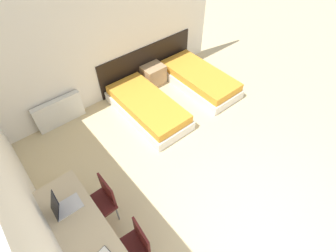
{
  "coord_description": "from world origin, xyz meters",
  "views": [
    {
      "loc": [
        -2.03,
        -0.03,
        3.97
      ],
      "look_at": [
        0.0,
        2.41,
        0.55
      ],
      "focal_mm": 28.0,
      "sensor_mm": 36.0,
      "label": 1
    }
  ],
  "objects_px": {
    "bed_near_door": "(199,79)",
    "nightstand": "(153,75)",
    "chair_near_notebook": "(134,247)",
    "bed_near_window": "(147,107)",
    "laptop": "(63,206)",
    "chair_near_laptop": "(101,201)"
  },
  "relations": [
    {
      "from": "bed_near_door",
      "to": "nightstand",
      "type": "xyz_separation_m",
      "value": [
        -0.76,
        0.78,
        0.05
      ]
    },
    {
      "from": "chair_near_notebook",
      "to": "nightstand",
      "type": "bearing_deg",
      "value": 54.51
    },
    {
      "from": "bed_near_window",
      "to": "bed_near_door",
      "type": "relative_size",
      "value": 1.0
    },
    {
      "from": "nightstand",
      "to": "chair_near_notebook",
      "type": "relative_size",
      "value": 0.59
    },
    {
      "from": "bed_near_door",
      "to": "laptop",
      "type": "bearing_deg",
      "value": -160.25
    },
    {
      "from": "chair_near_notebook",
      "to": "laptop",
      "type": "xyz_separation_m",
      "value": [
        -0.45,
        0.86,
        0.36
      ]
    },
    {
      "from": "bed_near_window",
      "to": "bed_near_door",
      "type": "bearing_deg",
      "value": 0.0
    },
    {
      "from": "nightstand",
      "to": "chair_near_laptop",
      "type": "relative_size",
      "value": 0.59
    },
    {
      "from": "laptop",
      "to": "bed_near_window",
      "type": "bearing_deg",
      "value": 32.49
    },
    {
      "from": "bed_near_window",
      "to": "chair_near_notebook",
      "type": "height_order",
      "value": "chair_near_notebook"
    },
    {
      "from": "nightstand",
      "to": "chair_near_notebook",
      "type": "xyz_separation_m",
      "value": [
        -2.62,
        -3.01,
        0.25
      ]
    },
    {
      "from": "bed_near_window",
      "to": "nightstand",
      "type": "height_order",
      "value": "nightstand"
    },
    {
      "from": "nightstand",
      "to": "chair_near_notebook",
      "type": "bearing_deg",
      "value": -131.05
    },
    {
      "from": "bed_near_window",
      "to": "chair_near_laptop",
      "type": "bearing_deg",
      "value": -142.75
    },
    {
      "from": "nightstand",
      "to": "chair_near_laptop",
      "type": "xyz_separation_m",
      "value": [
        -2.62,
        -2.19,
        0.25
      ]
    },
    {
      "from": "bed_near_window",
      "to": "laptop",
      "type": "relative_size",
      "value": 5.41
    },
    {
      "from": "chair_near_notebook",
      "to": "laptop",
      "type": "bearing_deg",
      "value": 123.21
    },
    {
      "from": "bed_near_window",
      "to": "nightstand",
      "type": "distance_m",
      "value": 1.09
    },
    {
      "from": "chair_near_laptop",
      "to": "laptop",
      "type": "bearing_deg",
      "value": 174.87
    },
    {
      "from": "chair_near_laptop",
      "to": "laptop",
      "type": "distance_m",
      "value": 0.58
    },
    {
      "from": "bed_near_door",
      "to": "nightstand",
      "type": "relative_size",
      "value": 3.84
    },
    {
      "from": "bed_near_window",
      "to": "chair_near_notebook",
      "type": "relative_size",
      "value": 2.27
    }
  ]
}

